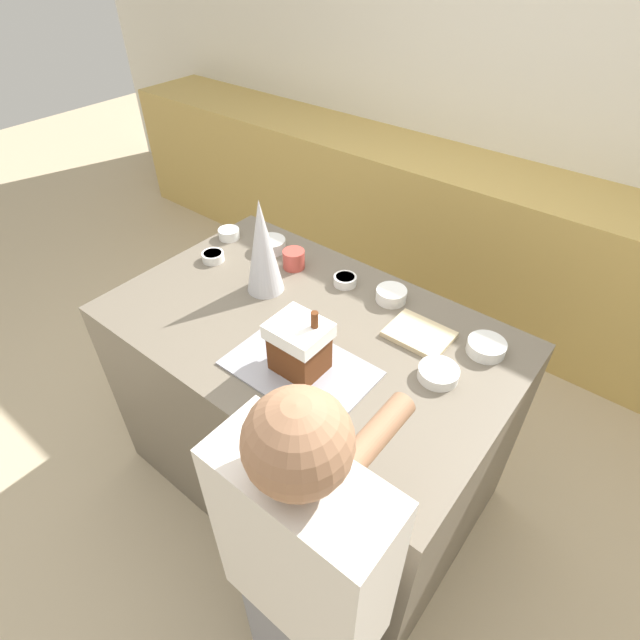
# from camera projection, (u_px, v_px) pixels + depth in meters

# --- Properties ---
(ground_plane) EXTENTS (12.00, 12.00, 0.00)m
(ground_plane) POSITION_uv_depth(u_px,v_px,m) (310.00, 471.00, 2.46)
(ground_plane) COLOR #C6B28E
(wall_back) EXTENTS (8.00, 0.05, 2.60)m
(wall_back) POSITION_uv_depth(u_px,v_px,m) (535.00, 97.00, 2.84)
(wall_back) COLOR white
(wall_back) RESTS_ON ground_plane
(back_cabinet_block) EXTENTS (6.00, 0.60, 0.96)m
(back_cabinet_block) POSITION_uv_depth(u_px,v_px,m) (480.00, 245.00, 3.17)
(back_cabinet_block) COLOR tan
(back_cabinet_block) RESTS_ON ground_plane
(kitchen_island) EXTENTS (1.52, 0.95, 0.95)m
(kitchen_island) POSITION_uv_depth(u_px,v_px,m) (309.00, 409.00, 2.16)
(kitchen_island) COLOR #6B6051
(kitchen_island) RESTS_ON ground_plane
(baking_tray) EXTENTS (0.48, 0.32, 0.01)m
(baking_tray) POSITION_uv_depth(u_px,v_px,m) (300.00, 368.00, 1.67)
(baking_tray) COLOR #9E9EA8
(baking_tray) RESTS_ON kitchen_island
(gingerbread_house) EXTENTS (0.18, 0.16, 0.24)m
(gingerbread_house) POSITION_uv_depth(u_px,v_px,m) (299.00, 346.00, 1.61)
(gingerbread_house) COLOR #5B2D14
(gingerbread_house) RESTS_ON baking_tray
(decorative_tree) EXTENTS (0.15, 0.15, 0.39)m
(decorative_tree) POSITION_uv_depth(u_px,v_px,m) (262.00, 247.00, 1.90)
(decorative_tree) COLOR silver
(decorative_tree) RESTS_ON kitchen_island
(candy_bowl_near_tray_left) EXTENTS (0.10, 0.10, 0.05)m
(candy_bowl_near_tray_left) POSITION_uv_depth(u_px,v_px,m) (229.00, 233.00, 2.31)
(candy_bowl_near_tray_left) COLOR white
(candy_bowl_near_tray_left) RESTS_ON kitchen_island
(candy_bowl_beside_tree) EXTENTS (0.09, 0.09, 0.04)m
(candy_bowl_beside_tree) POSITION_uv_depth(u_px,v_px,m) (345.00, 280.00, 2.03)
(candy_bowl_beside_tree) COLOR white
(candy_bowl_beside_tree) RESTS_ON kitchen_island
(candy_bowl_front_corner) EXTENTS (0.10, 0.10, 0.04)m
(candy_bowl_front_corner) POSITION_uv_depth(u_px,v_px,m) (213.00, 256.00, 2.17)
(candy_bowl_front_corner) COLOR white
(candy_bowl_front_corner) RESTS_ON kitchen_island
(candy_bowl_far_right) EXTENTS (0.13, 0.13, 0.05)m
(candy_bowl_far_right) POSITION_uv_depth(u_px,v_px,m) (271.00, 244.00, 2.23)
(candy_bowl_far_right) COLOR silver
(candy_bowl_far_right) RESTS_ON kitchen_island
(candy_bowl_far_left) EXTENTS (0.13, 0.13, 0.04)m
(candy_bowl_far_left) POSITION_uv_depth(u_px,v_px,m) (438.00, 373.00, 1.63)
(candy_bowl_far_left) COLOR white
(candy_bowl_far_left) RESTS_ON kitchen_island
(candy_bowl_center_rear) EXTENTS (0.13, 0.13, 0.05)m
(candy_bowl_center_rear) POSITION_uv_depth(u_px,v_px,m) (486.00, 347.00, 1.72)
(candy_bowl_center_rear) COLOR silver
(candy_bowl_center_rear) RESTS_ON kitchen_island
(candy_bowl_near_tray_right) EXTENTS (0.12, 0.12, 0.05)m
(candy_bowl_near_tray_right) POSITION_uv_depth(u_px,v_px,m) (391.00, 294.00, 1.95)
(candy_bowl_near_tray_right) COLOR white
(candy_bowl_near_tray_right) RESTS_ON kitchen_island
(cookbook) EXTENTS (0.22, 0.17, 0.02)m
(cookbook) POSITION_uv_depth(u_px,v_px,m) (419.00, 334.00, 1.80)
(cookbook) COLOR #CCB78C
(cookbook) RESTS_ON kitchen_island
(mug) EXTENTS (0.09, 0.09, 0.08)m
(mug) POSITION_uv_depth(u_px,v_px,m) (294.00, 259.00, 2.12)
(mug) COLOR #B24238
(mug) RESTS_ON kitchen_island
(person) EXTENTS (0.41, 0.51, 1.54)m
(person) POSITION_uv_depth(u_px,v_px,m) (306.00, 593.00, 1.28)
(person) COLOR slate
(person) RESTS_ON ground_plane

